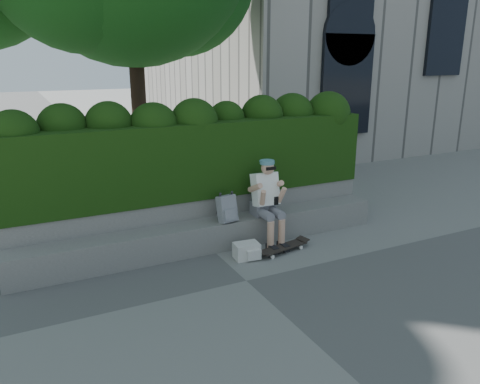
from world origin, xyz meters
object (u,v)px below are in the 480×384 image
skateboard (283,247)px  backpack_plaid (227,209)px  backpack_ground (247,251)px  person (267,199)px

skateboard → backpack_plaid: size_ratio=2.11×
backpack_plaid → backpack_ground: 0.73m
person → skateboard: bearing=-84.2°
person → backpack_ground: 0.94m
skateboard → backpack_plaid: (-0.71, 0.53, 0.58)m
backpack_plaid → skateboard: bearing=-47.6°
backpack_ground → person: bearing=40.9°
person → backpack_plaid: person is taller
person → backpack_plaid: bearing=173.0°
skateboard → backpack_ground: 0.62m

